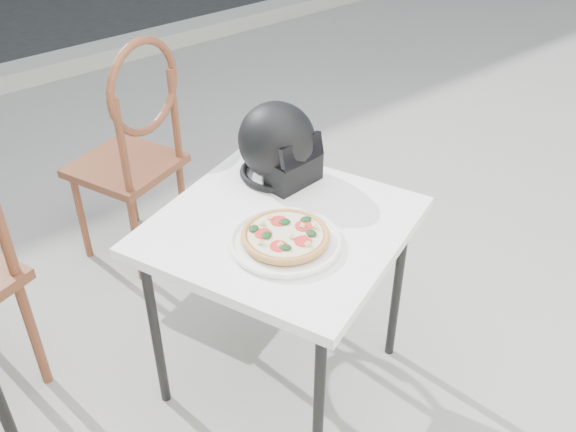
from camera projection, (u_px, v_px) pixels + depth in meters
ground at (274, 324)px, 2.56m from camera, size 80.00×80.00×0.00m
curb at (9, 77)px, 4.44m from camera, size 30.00×0.25×0.12m
cafe_table_main at (281, 238)px, 1.99m from camera, size 0.94×0.94×0.69m
plate at (285, 241)px, 1.86m from camera, size 0.43×0.43×0.02m
pizza at (285, 235)px, 1.85m from camera, size 0.32×0.32×0.03m
helmet at (279, 146)px, 2.11m from camera, size 0.28×0.29×0.26m
cafe_chair_main at (135, 143)px, 2.61m from camera, size 0.51×0.51×1.02m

